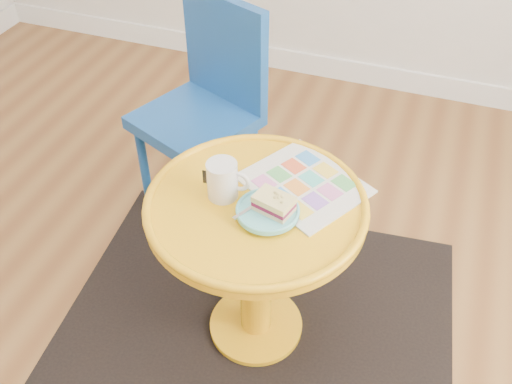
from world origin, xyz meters
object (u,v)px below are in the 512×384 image
(chair, at_px, (207,101))
(newspaper, at_px, (304,184))
(plate, at_px, (268,211))
(side_table, at_px, (256,244))
(mug, at_px, (223,179))

(chair, height_order, newspaper, chair)
(newspaper, bearing_deg, plate, -79.73)
(side_table, height_order, chair, chair)
(side_table, xyz_separation_m, newspaper, (0.10, 0.12, 0.17))
(side_table, distance_m, newspaper, 0.23)
(side_table, relative_size, chair, 0.72)
(mug, bearing_deg, side_table, -3.54)
(side_table, distance_m, mug, 0.24)
(newspaper, bearing_deg, side_table, -101.06)
(mug, xyz_separation_m, plate, (0.14, -0.04, -0.04))
(chair, bearing_deg, mug, -39.19)
(side_table, height_order, mug, mug)
(chair, relative_size, newspaper, 2.72)
(chair, xyz_separation_m, newspaper, (0.49, -0.43, 0.09))
(side_table, height_order, plate, plate)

